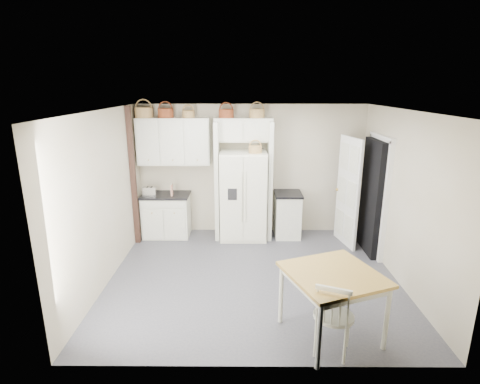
{
  "coord_description": "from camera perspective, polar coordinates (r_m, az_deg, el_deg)",
  "views": [
    {
      "loc": [
        -0.17,
        -5.39,
        2.93
      ],
      "look_at": [
        -0.21,
        0.4,
        1.29
      ],
      "focal_mm": 28.0,
      "sensor_mm": 36.0,
      "label": 1
    }
  ],
  "objects": [
    {
      "name": "floor",
      "position": [
        6.14,
        1.98,
        -12.7
      ],
      "size": [
        4.5,
        4.5,
        0.0
      ],
      "primitive_type": "plane",
      "color": "#3C3C47",
      "rests_on": "ground"
    },
    {
      "name": "ceiling",
      "position": [
        5.4,
        2.24,
        12.32
      ],
      "size": [
        4.5,
        4.5,
        0.0
      ],
      "primitive_type": "plane",
      "color": "white",
      "rests_on": "wall_back"
    },
    {
      "name": "wall_back",
      "position": [
        7.57,
        1.66,
        3.4
      ],
      "size": [
        4.5,
        0.0,
        4.5
      ],
      "primitive_type": "plane",
      "rotation": [
        1.57,
        0.0,
        0.0
      ],
      "color": "tan",
      "rests_on": "floor"
    },
    {
      "name": "wall_left",
      "position": [
        6.0,
        -19.92,
        -0.91
      ],
      "size": [
        0.0,
        4.0,
        4.0
      ],
      "primitive_type": "plane",
      "rotation": [
        1.57,
        0.0,
        1.57
      ],
      "color": "tan",
      "rests_on": "floor"
    },
    {
      "name": "wall_right",
      "position": [
        6.13,
        23.64,
        -0.96
      ],
      "size": [
        0.0,
        4.0,
        4.0
      ],
      "primitive_type": "plane",
      "rotation": [
        1.57,
        0.0,
        -1.57
      ],
      "color": "tan",
      "rests_on": "floor"
    },
    {
      "name": "refrigerator",
      "position": [
        7.32,
        0.52,
        -0.55
      ],
      "size": [
        0.89,
        0.72,
        1.73
      ],
      "primitive_type": "cube",
      "color": "white",
      "rests_on": "floor"
    },
    {
      "name": "base_cab_left",
      "position": [
        7.67,
        -11.11,
        -3.6
      ],
      "size": [
        0.9,
        0.57,
        0.83
      ],
      "primitive_type": "cube",
      "color": "white",
      "rests_on": "floor"
    },
    {
      "name": "base_cab_right",
      "position": [
        7.57,
        7.23,
        -3.56
      ],
      "size": [
        0.49,
        0.59,
        0.86
      ],
      "primitive_type": "cube",
      "color": "white",
      "rests_on": "floor"
    },
    {
      "name": "dining_table",
      "position": [
        4.79,
        13.71,
        -16.3
      ],
      "size": [
        1.3,
        1.3,
        0.84
      ],
      "primitive_type": "cube",
      "rotation": [
        0.0,
        0.0,
        0.37
      ],
      "color": "olive",
      "rests_on": "floor"
    },
    {
      "name": "windsor_chair",
      "position": [
        4.51,
        14.07,
        -17.85
      ],
      "size": [
        0.57,
        0.55,
        0.93
      ],
      "primitive_type": "cube",
      "rotation": [
        0.0,
        0.0,
        -0.38
      ],
      "color": "white",
      "rests_on": "floor"
    },
    {
      "name": "counter_left",
      "position": [
        7.54,
        -11.28,
        -0.47
      ],
      "size": [
        0.94,
        0.61,
        0.04
      ],
      "primitive_type": "cube",
      "color": "black",
      "rests_on": "base_cab_left"
    },
    {
      "name": "counter_right",
      "position": [
        7.43,
        7.35,
        -0.28
      ],
      "size": [
        0.53,
        0.63,
        0.04
      ],
      "primitive_type": "cube",
      "color": "black",
      "rests_on": "base_cab_right"
    },
    {
      "name": "toaster",
      "position": [
        7.47,
        -13.59,
        0.09
      ],
      "size": [
        0.26,
        0.15,
        0.18
      ],
      "primitive_type": "cube",
      "rotation": [
        0.0,
        0.0,
        -0.01
      ],
      "color": "silver",
      "rests_on": "counter_left"
    },
    {
      "name": "cookbook_red",
      "position": [
        7.4,
        -10.36,
        0.32
      ],
      "size": [
        0.04,
        0.15,
        0.22
      ],
      "primitive_type": "cube",
      "rotation": [
        0.0,
        0.0,
        0.07
      ],
      "color": "#9B301A",
      "rests_on": "counter_left"
    },
    {
      "name": "cookbook_cream",
      "position": [
        7.4,
        -10.36,
        0.32
      ],
      "size": [
        0.05,
        0.15,
        0.22
      ],
      "primitive_type": "cube",
      "rotation": [
        0.0,
        0.0,
        0.11
      ],
      "color": "beige",
      "rests_on": "counter_left"
    },
    {
      "name": "basket_upper_a",
      "position": [
        7.47,
        -14.43,
        11.65
      ],
      "size": [
        0.34,
        0.34,
        0.19
      ],
      "primitive_type": "cylinder",
      "color": "olive",
      "rests_on": "upper_cabinet"
    },
    {
      "name": "basket_upper_b",
      "position": [
        7.38,
        -11.26,
        11.71
      ],
      "size": [
        0.3,
        0.3,
        0.17
      ],
      "primitive_type": "cylinder",
      "color": "brown",
      "rests_on": "upper_cabinet"
    },
    {
      "name": "basket_upper_c",
      "position": [
        7.31,
        -7.87,
        11.67
      ],
      "size": [
        0.23,
        0.23,
        0.13
      ],
      "primitive_type": "cylinder",
      "color": "olive",
      "rests_on": "upper_cabinet"
    },
    {
      "name": "basket_bridge_a",
      "position": [
        7.24,
        -2.12,
        11.87
      ],
      "size": [
        0.28,
        0.28,
        0.16
      ],
      "primitive_type": "cylinder",
      "color": "brown",
      "rests_on": "bridge_cabinet"
    },
    {
      "name": "basket_bridge_b",
      "position": [
        7.24,
        2.59,
        11.89
      ],
      "size": [
        0.29,
        0.29,
        0.17
      ],
      "primitive_type": "cylinder",
      "color": "olive",
      "rests_on": "bridge_cabinet"
    },
    {
      "name": "basket_fridge_b",
      "position": [
        7.02,
        2.34,
        6.51
      ],
      "size": [
        0.25,
        0.25,
        0.13
      ],
      "primitive_type": "cylinder",
      "color": "olive",
      "rests_on": "refrigerator"
    },
    {
      "name": "upper_cabinet",
      "position": [
        7.41,
        -10.06,
        7.61
      ],
      "size": [
        1.4,
        0.34,
        0.9
      ],
      "primitive_type": "cube",
      "color": "white",
      "rests_on": "wall_back"
    },
    {
      "name": "bridge_cabinet",
      "position": [
        7.26,
        0.54,
        9.48
      ],
      "size": [
        1.12,
        0.34,
        0.45
      ],
      "primitive_type": "cube",
      "color": "white",
      "rests_on": "wall_back"
    },
    {
      "name": "fridge_panel_left",
      "position": [
        7.32,
        -3.47,
        1.74
      ],
      "size": [
        0.08,
        0.6,
        2.3
      ],
      "primitive_type": "cube",
      "color": "white",
      "rests_on": "floor"
    },
    {
      "name": "fridge_panel_right",
      "position": [
        7.33,
        4.52,
        1.73
      ],
      "size": [
        0.08,
        0.6,
        2.3
      ],
      "primitive_type": "cube",
      "color": "white",
      "rests_on": "floor"
    },
    {
      "name": "trim_post",
      "position": [
        7.22,
        -15.97,
        2.17
      ],
      "size": [
        0.09,
        0.09,
        2.6
      ],
      "primitive_type": "cube",
      "color": "black",
      "rests_on": "floor"
    },
    {
      "name": "doorway_void",
      "position": [
        7.06,
        19.63,
        -0.76
      ],
      "size": [
        0.18,
        0.85,
        2.05
      ],
      "primitive_type": "cube",
      "color": "black",
      "rests_on": "floor"
    },
    {
      "name": "door_slab",
      "position": [
        7.26,
        16.11,
        -0.01
      ],
      "size": [
        0.21,
        0.79,
        2.05
      ],
      "primitive_type": "cube",
      "rotation": [
        0.0,
        0.0,
        -1.36
      ],
      "color": "white",
      "rests_on": "floor"
    }
  ]
}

